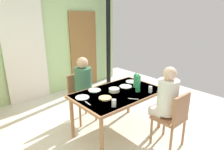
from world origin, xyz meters
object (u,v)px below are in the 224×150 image
(person_far_diner, at_px, (84,82))
(water_bottle_green_near, at_px, (136,80))
(chair_near_diner, at_px, (173,117))
(dining_table, at_px, (118,96))
(person_near_diner, at_px, (167,96))
(water_bottle_green_far, at_px, (138,83))
(chair_far_diner, at_px, (80,94))
(serving_bowl_center, at_px, (114,90))

(person_far_diner, height_order, water_bottle_green_near, person_far_diner)
(chair_near_diner, bearing_deg, dining_table, 113.72)
(person_far_diner, distance_m, water_bottle_green_near, 0.91)
(person_far_diner, bearing_deg, person_near_diner, 113.22)
(chair_near_diner, distance_m, water_bottle_green_far, 0.72)
(person_far_diner, height_order, water_bottle_green_far, person_far_diner)
(chair_near_diner, relative_size, person_near_diner, 1.13)
(dining_table, distance_m, water_bottle_green_near, 0.41)
(dining_table, distance_m, person_near_diner, 0.76)
(person_near_diner, xyz_separation_m, person_far_diner, (-0.57, 1.32, 0.00))
(chair_far_diner, bearing_deg, person_far_diner, 90.00)
(person_far_diner, height_order, serving_bowl_center, person_far_diner)
(dining_table, relative_size, person_near_diner, 1.85)
(chair_far_diner, bearing_deg, dining_table, 105.20)
(chair_near_diner, distance_m, serving_bowl_center, 0.97)
(dining_table, distance_m, chair_far_diner, 0.84)
(dining_table, bearing_deg, water_bottle_green_near, -6.01)
(person_near_diner, distance_m, water_bottle_green_near, 0.63)
(dining_table, relative_size, person_far_diner, 1.85)
(water_bottle_green_near, xyz_separation_m, serving_bowl_center, (-0.40, 0.10, -0.10))
(serving_bowl_center, bearing_deg, dining_table, -58.50)
(person_near_diner, height_order, water_bottle_green_far, person_near_diner)
(dining_table, relative_size, water_bottle_green_near, 5.43)
(water_bottle_green_near, bearing_deg, dining_table, 173.99)
(water_bottle_green_near, bearing_deg, water_bottle_green_far, -126.64)
(dining_table, height_order, water_bottle_green_far, water_bottle_green_far)
(dining_table, bearing_deg, person_far_diner, 108.15)
(chair_far_diner, xyz_separation_m, person_near_diner, (0.57, -1.46, 0.28))
(water_bottle_green_near, height_order, serving_bowl_center, water_bottle_green_near)
(person_far_diner, bearing_deg, water_bottle_green_far, 118.63)
(dining_table, xyz_separation_m, water_bottle_green_near, (0.36, -0.04, 0.19))
(chair_near_diner, xyz_separation_m, serving_bowl_center, (-0.39, 0.85, 0.26))
(chair_far_diner, distance_m, water_bottle_green_near, 1.08)
(chair_far_diner, bearing_deg, serving_bowl_center, 103.77)
(person_near_diner, relative_size, person_far_diner, 1.00)
(chair_far_diner, distance_m, person_near_diner, 1.59)
(serving_bowl_center, bearing_deg, chair_far_diner, 103.77)
(dining_table, relative_size, chair_far_diner, 1.64)
(chair_far_diner, height_order, water_bottle_green_near, water_bottle_green_near)
(person_far_diner, distance_m, serving_bowl_center, 0.63)
(chair_near_diner, height_order, person_near_diner, person_near_diner)
(chair_near_diner, bearing_deg, chair_far_diner, 109.57)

